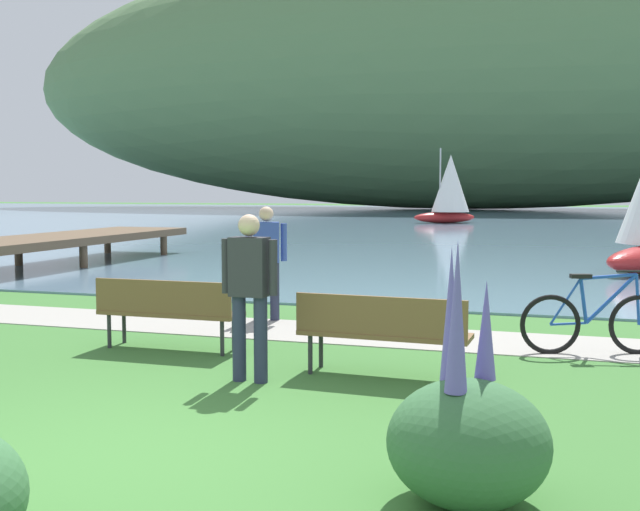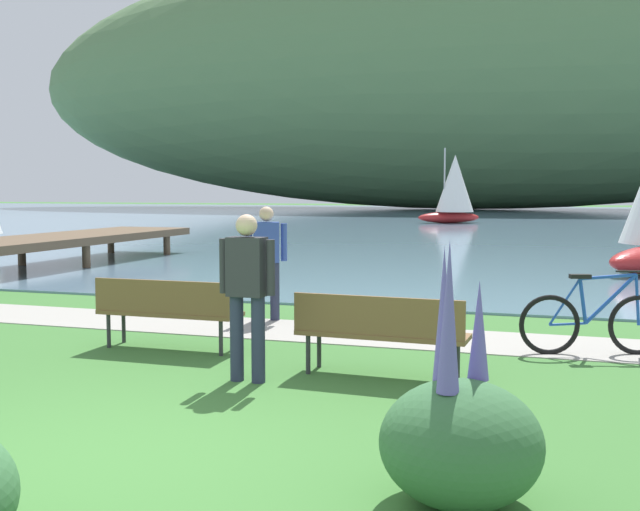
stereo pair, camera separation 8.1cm
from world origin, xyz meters
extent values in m
plane|color=#3D7533|center=(0.00, 0.00, 0.00)|extent=(200.00, 200.00, 0.00)
cube|color=#6B8EA8|center=(0.00, 47.39, 0.02)|extent=(180.00, 80.00, 0.04)
ellipsoid|color=#567A4C|center=(-6.30, 73.00, 13.66)|extent=(97.07, 28.00, 27.24)
cube|color=#A39E93|center=(0.00, 5.20, 0.01)|extent=(60.00, 1.50, 0.01)
cube|color=brown|center=(1.40, 3.05, 0.45)|extent=(1.82, 0.55, 0.05)
cube|color=brown|center=(1.40, 2.84, 0.68)|extent=(1.80, 0.11, 0.40)
cylinder|color=#2D2D33|center=(0.65, 3.25, 0.23)|extent=(0.05, 0.05, 0.45)
cylinder|color=#2D2D33|center=(2.18, 3.19, 0.23)|extent=(0.05, 0.05, 0.45)
cylinder|color=#2D2D33|center=(0.63, 2.92, 0.23)|extent=(0.05, 0.05, 0.45)
cylinder|color=#2D2D33|center=(2.16, 2.85, 0.23)|extent=(0.05, 0.05, 0.45)
cube|color=brown|center=(-1.40, 3.61, 0.45)|extent=(1.80, 0.48, 0.05)
cube|color=brown|center=(-1.40, 3.40, 0.68)|extent=(1.80, 0.04, 0.40)
cylinder|color=#2D2D33|center=(-2.16, 3.78, 0.23)|extent=(0.05, 0.05, 0.45)
cylinder|color=#2D2D33|center=(-0.63, 3.77, 0.23)|extent=(0.05, 0.05, 0.45)
cylinder|color=#2D2D33|center=(-2.16, 3.44, 0.23)|extent=(0.05, 0.05, 0.45)
cylinder|color=#2D2D33|center=(-0.63, 3.44, 0.23)|extent=(0.05, 0.05, 0.45)
torus|color=black|center=(4.06, 4.98, 0.36)|extent=(0.71, 0.27, 0.72)
torus|color=black|center=(3.06, 4.68, 0.36)|extent=(0.71, 0.27, 0.72)
cylinder|color=#1E4CB2|center=(3.74, 4.89, 0.67)|extent=(0.59, 0.22, 0.61)
cylinder|color=#1E4CB2|center=(3.70, 4.88, 0.94)|extent=(0.64, 0.23, 0.09)
cylinder|color=#1E4CB2|center=(3.42, 4.79, 0.65)|extent=(0.13, 0.08, 0.54)
cylinder|color=#1E4CB2|center=(3.26, 4.74, 0.37)|extent=(0.42, 0.15, 0.05)
cylinder|color=#1E4CB2|center=(3.22, 4.73, 0.64)|extent=(0.36, 0.13, 0.56)
cylinder|color=#1E4CB2|center=(4.04, 4.98, 0.66)|extent=(0.09, 0.06, 0.60)
cube|color=black|center=(3.39, 4.78, 0.94)|extent=(0.26, 0.17, 0.05)
cylinder|color=black|center=(4.01, 4.97, 1.00)|extent=(0.47, 0.16, 0.02)
cylinder|color=#282D47|center=(-1.12, 5.80, 0.44)|extent=(0.14, 0.14, 0.88)
cylinder|color=#282D47|center=(-0.90, 5.89, 0.44)|extent=(0.14, 0.14, 0.88)
cube|color=#334CA5|center=(-1.01, 5.84, 1.18)|extent=(0.43, 0.34, 0.60)
sphere|color=beige|center=(-1.01, 5.84, 1.60)|extent=(0.22, 0.22, 0.22)
cylinder|color=#334CA5|center=(-1.26, 5.75, 1.18)|extent=(0.09, 0.09, 0.56)
cylinder|color=#334CA5|center=(-0.77, 5.94, 1.18)|extent=(0.09, 0.09, 0.56)
cylinder|color=#282D47|center=(0.03, 2.43, 0.44)|extent=(0.14, 0.14, 0.88)
cylinder|color=#282D47|center=(0.27, 2.42, 0.44)|extent=(0.14, 0.14, 0.88)
cube|color=#2D2D33|center=(0.15, 2.43, 1.18)|extent=(0.39, 0.23, 0.60)
sphere|color=beige|center=(0.15, 2.43, 1.60)|extent=(0.22, 0.22, 0.22)
cylinder|color=#2D2D33|center=(-0.11, 2.44, 1.18)|extent=(0.09, 0.09, 0.56)
cylinder|color=#2D2D33|center=(0.41, 2.42, 1.18)|extent=(0.09, 0.09, 0.56)
ellipsoid|color=#386B3D|center=(2.61, 0.01, 0.39)|extent=(1.01, 1.01, 0.79)
cylinder|color=#386B3D|center=(2.55, -0.15, 0.69)|extent=(0.02, 0.02, 0.12)
cone|color=#6B5BB7|center=(2.55, -0.15, 1.21)|extent=(0.14, 0.14, 0.92)
cylinder|color=#386B3D|center=(2.48, 0.13, 0.69)|extent=(0.02, 0.02, 0.12)
cone|color=#6B5BB7|center=(2.48, 0.13, 1.18)|extent=(0.13, 0.13, 0.86)
cylinder|color=#386B3D|center=(2.69, 0.22, 0.69)|extent=(0.02, 0.02, 0.12)
cone|color=#6B5BB7|center=(2.69, 0.22, 1.07)|extent=(0.14, 0.14, 0.64)
ellipsoid|color=#B22323|center=(-3.20, 39.83, 0.36)|extent=(3.75, 2.67, 0.65)
cylinder|color=#B2B2B2|center=(-3.46, 39.69, 2.54)|extent=(0.09, 0.09, 3.70)
cone|color=white|center=(-2.90, 39.99, 2.35)|extent=(2.98, 2.98, 3.33)
cube|color=brown|center=(-9.00, 11.39, 0.70)|extent=(2.40, 10.00, 0.20)
cylinder|color=brown|center=(-9.96, 11.39, 0.30)|extent=(0.20, 0.20, 0.60)
cylinder|color=brown|center=(-8.04, 11.39, 0.30)|extent=(0.20, 0.20, 0.60)
cylinder|color=brown|center=(-9.96, 15.39, 0.30)|extent=(0.20, 0.20, 0.60)
cylinder|color=brown|center=(-8.04, 15.39, 0.30)|extent=(0.20, 0.20, 0.60)
camera|label=1|loc=(3.10, -4.61, 1.95)|focal=42.53mm
camera|label=2|loc=(3.18, -4.59, 1.95)|focal=42.53mm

